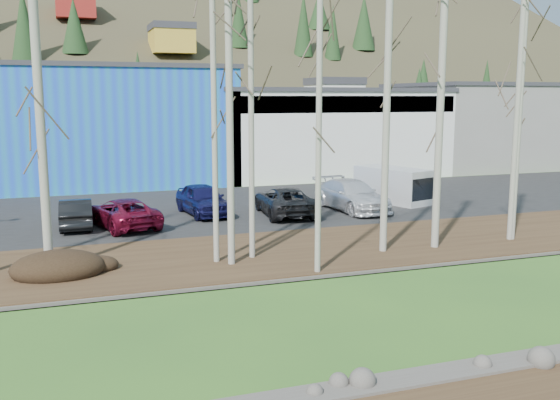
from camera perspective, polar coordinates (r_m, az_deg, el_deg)
name	(u,v)px	position (r m, az deg, el deg)	size (l,w,h in m)	color
dirt_strip	(461,397)	(13.98, 16.18, -16.89)	(80.00, 1.80, 0.03)	#382616
near_bank_rocks	(433,377)	(14.73, 13.86, -15.44)	(80.00, 0.80, 0.50)	#47423D
river	(353,316)	(18.03, 6.65, -10.51)	(80.00, 8.00, 0.90)	black
far_bank_rocks	(301,277)	(21.60, 1.89, -7.07)	(80.00, 0.80, 0.46)	#47423D
far_bank	(271,253)	(24.49, -0.81, -4.89)	(80.00, 7.00, 0.15)	#382616
parking_lot	(211,209)	(34.39, -6.33, -0.79)	(80.00, 14.00, 0.14)	black
building_blue	(84,125)	(47.09, -17.49, 6.58)	(20.40, 12.24, 8.30)	#1E74B8
building_white	(316,131)	(50.95, 3.34, 6.34)	(18.36, 12.24, 6.80)	silver
building_grey	(482,125)	(58.95, 17.96, 6.55)	(14.28, 12.24, 7.30)	gray
hillside	(113,14)	(93.02, -15.03, 16.12)	(160.00, 72.00, 35.00)	#383221
dirt_mound	(58,266)	(22.55, -19.64, -5.70)	(3.14, 2.21, 0.62)	black
birch_2	(41,137)	(22.51, -20.98, 5.40)	(0.31, 0.31, 9.28)	#A29F93
birch_3	(214,122)	(22.38, -6.03, 7.12)	(0.21, 0.21, 10.20)	#A29F93
birch_4	(230,121)	(22.02, -4.62, 7.23)	(0.26, 0.26, 10.30)	#A29F93
birch_5	(251,127)	(22.92, -2.64, 6.67)	(0.21, 0.21, 9.76)	#A29F93
birch_6	(319,137)	(20.99, 3.56, 5.75)	(0.20, 0.20, 9.28)	#A29F93
birch_7	(440,117)	(25.30, 14.41, 7.34)	(0.29, 0.29, 10.38)	#A29F93
birch_8	(387,111)	(24.21, 9.73, 8.01)	(0.28, 0.28, 10.88)	#A29F93
birch_9	(520,103)	(27.73, 21.09, 8.27)	(0.23, 0.23, 11.45)	#A29F93
birch_10	(518,103)	(27.66, 20.91, 8.28)	(0.23, 0.23, 11.45)	#A29F93
car_1	(76,213)	(30.34, -18.16, -1.15)	(1.42, 4.08, 1.35)	black
car_2	(123,213)	(29.75, -14.16, -1.15)	(2.25, 4.89, 1.36)	maroon
car_3	(203,199)	(32.22, -7.06, 0.06)	(1.87, 4.64, 1.58)	#151548
car_4	(285,201)	(31.86, 0.46, -0.10)	(2.40, 5.21, 1.45)	#232325
car_5	(352,195)	(33.45, 6.56, 0.43)	(2.25, 5.52, 1.60)	silver
van_white	(395,185)	(36.32, 10.46, 1.34)	(3.18, 4.85, 1.97)	silver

